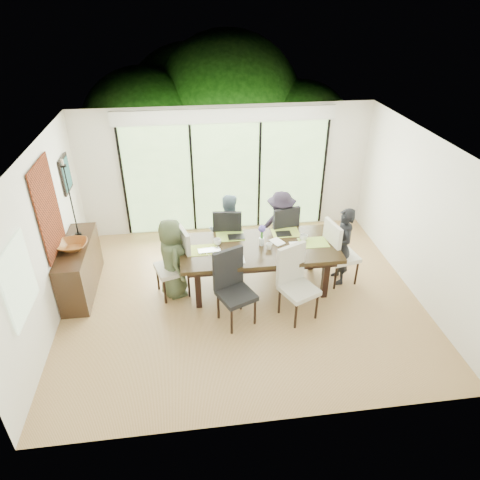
{
  "coord_description": "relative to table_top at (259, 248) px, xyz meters",
  "views": [
    {
      "loc": [
        -0.8,
        -5.84,
        4.65
      ],
      "look_at": [
        0.0,
        0.25,
        1.0
      ],
      "focal_mm": 32.0,
      "sensor_mm": 36.0,
      "label": 1
    }
  ],
  "objects": [
    {
      "name": "floor",
      "position": [
        -0.33,
        -0.27,
        -0.81
      ],
      "size": [
        6.0,
        5.0,
        0.01
      ],
      "primitive_type": "cube",
      "color": "olive",
      "rests_on": "ground"
    },
    {
      "name": "ceiling",
      "position": [
        -0.33,
        -0.27,
        1.9
      ],
      "size": [
        6.0,
        5.0,
        0.01
      ],
      "primitive_type": "cube",
      "color": "white",
      "rests_on": "wall_back"
    },
    {
      "name": "wall_back",
      "position": [
        -0.33,
        2.24,
        0.54
      ],
      "size": [
        6.0,
        0.02,
        2.7
      ],
      "primitive_type": "cube",
      "color": "white",
      "rests_on": "floor"
    },
    {
      "name": "wall_front",
      "position": [
        -0.33,
        -2.78,
        0.54
      ],
      "size": [
        6.0,
        0.02,
        2.7
      ],
      "primitive_type": "cube",
      "color": "beige",
      "rests_on": "floor"
    },
    {
      "name": "wall_left",
      "position": [
        -3.34,
        -0.27,
        0.54
      ],
      "size": [
        0.02,
        5.0,
        2.7
      ],
      "primitive_type": "cube",
      "color": "white",
      "rests_on": "floor"
    },
    {
      "name": "wall_right",
      "position": [
        2.68,
        -0.27,
        0.54
      ],
      "size": [
        0.02,
        5.0,
        2.7
      ],
      "primitive_type": "cube",
      "color": "silver",
      "rests_on": "floor"
    },
    {
      "name": "glass_doors",
      "position": [
        -0.33,
        2.2,
        0.39
      ],
      "size": [
        4.2,
        0.02,
        2.3
      ],
      "primitive_type": "cube",
      "color": "#598C3F",
      "rests_on": "wall_back"
    },
    {
      "name": "blinds_header",
      "position": [
        -0.33,
        2.19,
        1.69
      ],
      "size": [
        4.4,
        0.06,
        0.28
      ],
      "primitive_type": "cube",
      "color": "white",
      "rests_on": "wall_back"
    },
    {
      "name": "mullion_a",
      "position": [
        -2.43,
        2.19,
        0.39
      ],
      "size": [
        0.05,
        0.04,
        2.3
      ],
      "primitive_type": "cube",
      "color": "black",
      "rests_on": "wall_back"
    },
    {
      "name": "mullion_b",
      "position": [
        -1.03,
        2.19,
        0.39
      ],
      "size": [
        0.05,
        0.04,
        2.3
      ],
      "primitive_type": "cube",
      "color": "black",
      "rests_on": "wall_back"
    },
    {
      "name": "mullion_c",
      "position": [
        0.37,
        2.19,
        0.39
      ],
      "size": [
        0.05,
        0.04,
        2.3
      ],
      "primitive_type": "cube",
      "color": "black",
      "rests_on": "wall_back"
    },
    {
      "name": "mullion_d",
      "position": [
        1.77,
        2.19,
        0.39
      ],
      "size": [
        0.05,
        0.04,
        2.3
      ],
      "primitive_type": "cube",
      "color": "black",
      "rests_on": "wall_back"
    },
    {
      "name": "side_window",
      "position": [
        -3.3,
        -1.47,
        0.69
      ],
      "size": [
        0.02,
        0.9,
        1.0
      ],
      "primitive_type": "cube",
      "color": "#8CAD7F",
      "rests_on": "wall_left"
    },
    {
      "name": "deck",
      "position": [
        -0.33,
        3.13,
        -0.86
      ],
      "size": [
        6.0,
        1.8,
        0.1
      ],
      "primitive_type": "cube",
      "color": "brown",
      "rests_on": "ground"
    },
    {
      "name": "rail_top",
      "position": [
        -0.33,
        3.93,
        -0.26
      ],
      "size": [
        6.0,
        0.08,
        0.06
      ],
      "primitive_type": "cube",
      "color": "brown",
      "rests_on": "deck"
    },
    {
      "name": "foliage_left",
      "position": [
        -2.13,
        4.93,
        0.63
      ],
      "size": [
        3.2,
        3.2,
        3.2
      ],
      "primitive_type": "sphere",
      "color": "#14380F",
      "rests_on": "ground"
    },
    {
      "name": "foliage_mid",
      "position": [
        0.07,
        5.53,
        0.99
      ],
      "size": [
        4.0,
        4.0,
        4.0
      ],
      "primitive_type": "sphere",
      "color": "#14380F",
      "rests_on": "ground"
    },
    {
      "name": "foliage_right",
      "position": [
        1.87,
        4.73,
        0.45
      ],
      "size": [
        2.8,
        2.8,
        2.8
      ],
      "primitive_type": "sphere",
      "color": "#14380F",
      "rests_on": "ground"
    },
    {
      "name": "foliage_far",
      "position": [
        -0.93,
        6.23,
        0.81
      ],
      "size": [
        3.6,
        3.6,
        3.6
      ],
      "primitive_type": "sphere",
      "color": "#14380F",
      "rests_on": "ground"
    },
    {
      "name": "table_top",
      "position": [
        0.0,
        0.0,
        0.0
      ],
      "size": [
        2.68,
        1.23,
        0.07
      ],
      "primitive_type": "cube",
      "color": "black",
      "rests_on": "floor"
    },
    {
      "name": "table_apron",
      "position": [
        -0.0,
        0.0,
        -0.1
      ],
      "size": [
        2.46,
        1.01,
        0.11
      ],
      "primitive_type": "cube",
      "color": "black",
      "rests_on": "floor"
    },
    {
      "name": "table_leg_fl",
      "position": [
        -1.08,
        -0.43,
        -0.42
      ],
      "size": [
        0.1,
        0.1,
        0.77
      ],
      "primitive_type": "cube",
      "color": "black",
      "rests_on": "floor"
    },
    {
      "name": "table_leg_fr",
      "position": [
        1.08,
        -0.43,
        -0.42
      ],
      "size": [
        0.1,
        0.1,
        0.77
      ],
      "primitive_type": "cube",
      "color": "black",
      "rests_on": "floor"
    },
    {
      "name": "table_leg_bl",
      "position": [
        -1.08,
        0.43,
        -0.42
      ],
      "size": [
        0.1,
        0.1,
        0.77
      ],
      "primitive_type": "cube",
      "color": "black",
      "rests_on": "floor"
    },
    {
      "name": "table_leg_br",
      "position": [
        1.08,
        0.43,
        -0.42
      ],
      "size": [
        0.1,
        0.1,
        0.77
      ],
      "primitive_type": "cube",
      "color": "black",
      "rests_on": "floor"
    },
    {
      "name": "chair_left_end",
      "position": [
        -1.5,
        0.0,
        -0.19
      ],
      "size": [
        0.65,
        0.65,
        1.23
      ],
      "primitive_type": null,
      "rotation": [
        0.0,
        0.0,
        -1.26
      ],
      "color": "beige",
      "rests_on": "floor"
    },
    {
      "name": "chair_right_end",
      "position": [
        1.5,
        0.0,
        -0.19
      ],
      "size": [
        0.61,
        0.61,
        1.23
      ],
      "primitive_type": null,
      "rotation": [
        0.0,
        0.0,
        1.77
      ],
      "color": "white",
      "rests_on": "floor"
    },
    {
      "name": "chair_far_left",
      "position": [
        -0.45,
        0.85,
        -0.19
      ],
      "size": [
        0.57,
        0.57,
        1.23
      ],
      "primitive_type": null,
      "rotation": [
        0.0,
        0.0,
        3.02
      ],
      "color": "black",
      "rests_on": "floor"
    },
    {
      "name": "chair_far_right",
      "position": [
        0.55,
        0.85,
        -0.19
      ],
      "size": [
        0.62,
        0.62,
        1.23
      ],
      "primitive_type": null,
      "rotation": [
        0.0,
        0.0,
        3.37
      ],
      "color": "black",
      "rests_on": "floor"
    },
    {
      "name": "chair_near_left",
      "position": [
        -0.5,
        -0.87,
        -0.19
      ],
      "size": [
        0.68,
        0.68,
        1.23
      ],
      "primitive_type": null,
      "rotation": [
        0.0,
        0.0,
        0.42
      ],
      "color": "black",
      "rests_on": "floor"
    },
    {
      "name": "chair_near_right",
      "position": [
        0.5,
        -0.87,
        -0.19
      ],
      "size": [
        0.68,
        0.68,
        1.23
      ],
      "primitive_type": null,
      "rotation": [
        0.0,
        0.0,
        0.43
      ],
      "color": "beige",
      "rests_on": "floor"
    },
    {
      "name": "person_left_end",
      "position": [
        -1.48,
        0.0,
        -0.08
      ],
      "size": [
        0.57,
        0.76,
        1.44
      ],
      "primitive_type": "imported",
      "rotation": [
        0.0,
        0.0,
        1.81
      ],
      "color": "#445035",
      "rests_on": "floor"
    },
    {
      "name": "person_right_end",
      "position": [
        1.48,
        0.0,
        -0.08
      ],
      "size": [
        0.43,
        0.68,
        1.44
      ],
      "primitive_type": "imported",
      "rotation": [
        0.0,
        0.0,
        -1.59
      ],
      "color": "black",
      "rests_on": "floor"
    },
    {
      "name": "person_far_left",
      "position": [
        -0.45,
        0.83,
        -0.08
      ],
      "size": [
        0.69,
        0.45,
        1.44
      ],
      "primitive_type": "imported",
      "rotation": [
        0.0,
        0.0,
        3.19
      ],
      "color": "slate",
      "rests_on": "floor"
    },
    {
      "name": "person_far_right",
      "position": [
        0.55,
        0.83,
        -0.08
      ],
      "size": [
        0.74,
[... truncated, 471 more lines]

